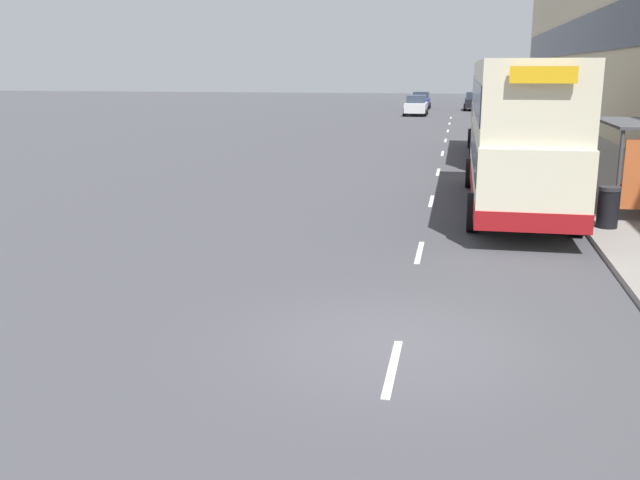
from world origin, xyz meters
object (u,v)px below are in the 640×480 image
car_0 (416,105)px  car_2 (421,100)px  double_decker_bus_ahead (502,108)px  car_1 (474,101)px  litter_bin (608,207)px  double_decker_bus_near (519,132)px

car_0 → car_2: 10.99m
double_decker_bus_ahead → car_1: 38.45m
litter_bin → car_0: bearing=99.6°
double_decker_bus_near → car_1: bearing=90.5°
double_decker_bus_ahead → double_decker_bus_near: bearing=-90.7°
car_1 → double_decker_bus_near: bearing=-89.5°
double_decker_bus_ahead → car_1: bearing=90.9°
car_0 → car_2: bearing=-89.0°
car_0 → double_decker_bus_near: bearing=97.5°
double_decker_bus_near → car_0: size_ratio=2.60×
car_0 → double_decker_bus_ahead: bearing=101.0°
double_decker_bus_ahead → car_1: (-0.59, 38.42, -1.41)m
litter_bin → double_decker_bus_near: bearing=125.7°
double_decker_bus_near → double_decker_bus_ahead: size_ratio=0.99×
double_decker_bus_near → car_1: size_ratio=2.50×
double_decker_bus_near → double_decker_bus_ahead: same height
car_0 → car_2: car_0 is taller
car_1 → car_2: car_1 is taller
double_decker_bus_ahead → car_0: double_decker_bus_ahead is taller
double_decker_bus_ahead → car_2: (-5.92, 40.56, -1.44)m
car_1 → litter_bin: bearing=-87.4°
double_decker_bus_ahead → car_0: bearing=101.0°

